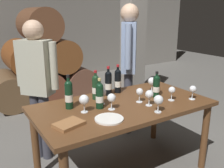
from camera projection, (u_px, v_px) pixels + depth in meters
The scene contains 23 objects.
cellar_back_wall at pixel (18, 21), 5.65m from camera, with size 10.00×0.24×2.80m, color gray.
barrel_stack at pixel (42, 66), 4.56m from camera, with size 1.86×0.90×1.69m.
stone_pillar at pixel (133, 31), 4.23m from camera, with size 0.32×0.32×2.60m, color gray.
dining_table at pixel (123, 112), 2.44m from camera, with size 1.70×0.90×0.76m.
wine_bottle_0 at pixel (100, 95), 2.27m from camera, with size 0.07×0.07×0.29m.
wine_bottle_1 at pixel (96, 87), 2.52m from camera, with size 0.07×0.07×0.30m.
wine_bottle_2 at pixel (108, 83), 2.63m from camera, with size 0.07×0.07×0.31m.
wine_bottle_3 at pixel (118, 81), 2.72m from camera, with size 0.07×0.07×0.31m.
wine_bottle_4 at pixel (156, 86), 2.58m from camera, with size 0.07×0.07×0.27m.
wine_bottle_5 at pixel (69, 94), 2.27m from camera, with size 0.07×0.07×0.32m.
wine_glass_0 at pixel (193, 90), 2.51m from camera, with size 0.07×0.07×0.14m.
wine_glass_1 at pixel (112, 98), 2.25m from camera, with size 0.08×0.08×0.15m.
wine_glass_2 at pixel (159, 100), 2.18m from camera, with size 0.09×0.09×0.16m.
wine_glass_3 at pixel (140, 92), 2.43m from camera, with size 0.07×0.07×0.14m.
wine_glass_4 at pixel (102, 93), 2.38m from camera, with size 0.09×0.09×0.17m.
wine_glass_5 at pixel (152, 82), 2.76m from camera, with size 0.09×0.09×0.16m.
wine_glass_6 at pixel (172, 91), 2.48m from camera, with size 0.07×0.07×0.14m.
wine_glass_7 at pixel (149, 95), 2.34m from camera, with size 0.08×0.08×0.15m.
wine_glass_8 at pixel (84, 100), 2.18m from camera, with size 0.09×0.09×0.16m.
tasting_notebook at pixel (69, 124), 1.95m from camera, with size 0.22×0.16×0.03m, color #936038.
serving_plate at pixel (109, 119), 2.06m from camera, with size 0.24×0.24×0.01m, color white.
sommelier_presenting at pixel (129, 57), 3.25m from camera, with size 0.34×0.40×1.72m.
taster_seated_left at pixel (37, 80), 2.65m from camera, with size 0.35×0.40×1.54m.
Camera 1 is at (-1.29, -1.86, 1.62)m, focal length 40.06 mm.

